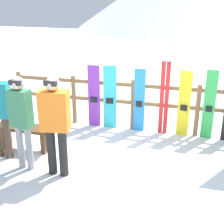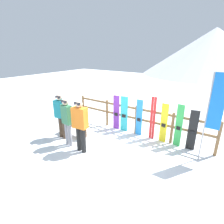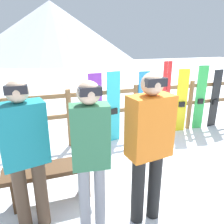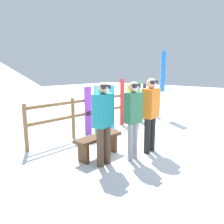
{
  "view_description": "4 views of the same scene",
  "coord_description": "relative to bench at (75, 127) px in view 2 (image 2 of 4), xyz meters",
  "views": [
    {
      "loc": [
        1.25,
        -4.8,
        3.01
      ],
      "look_at": [
        -0.23,
        0.73,
        0.76
      ],
      "focal_mm": 50.0,
      "sensor_mm": 36.0,
      "label": 1
    },
    {
      "loc": [
        2.84,
        -4.12,
        3.17
      ],
      "look_at": [
        -0.61,
        0.9,
        1.02
      ],
      "focal_mm": 28.0,
      "sensor_mm": 36.0,
      "label": 2
    },
    {
      "loc": [
        -1.92,
        -2.39,
        2.05
      ],
      "look_at": [
        -0.73,
        1.12,
        0.82
      ],
      "focal_mm": 35.0,
      "sensor_mm": 36.0,
      "label": 3
    },
    {
      "loc": [
        -5.16,
        -3.2,
        1.95
      ],
      "look_at": [
        -0.66,
        0.89,
        0.76
      ],
      "focal_mm": 35.0,
      "sensor_mm": 36.0,
      "label": 4
    }
  ],
  "objects": [
    {
      "name": "person_orange",
      "position": [
        1.02,
        -0.7,
        0.66
      ],
      "size": [
        0.5,
        0.32,
        1.75
      ],
      "color": "black",
      "rests_on": "ground"
    },
    {
      "name": "snowboard_blue",
      "position": [
        2.04,
        1.45,
        0.36
      ],
      "size": [
        0.25,
        0.06,
        1.44
      ],
      "color": "#288CE0",
      "rests_on": "ground"
    },
    {
      "name": "mountain_backdrop",
      "position": [
        1.89,
        23.51,
        2.65
      ],
      "size": [
        18.0,
        18.0,
        6.0
      ],
      "color": "silver",
      "rests_on": "ground"
    },
    {
      "name": "fence",
      "position": [
        1.89,
        1.51,
        0.34
      ],
      "size": [
        5.76,
        0.1,
        1.16
      ],
      "color": "brown",
      "rests_on": "ground"
    },
    {
      "name": "snowboard_green",
      "position": [
        3.52,
        1.45,
        0.4
      ],
      "size": [
        0.24,
        0.08,
        1.51
      ],
      "color": "green",
      "rests_on": "ground"
    },
    {
      "name": "ski_pair_red",
      "position": [
        2.58,
        1.46,
        0.46
      ],
      "size": [
        0.2,
        0.02,
        1.63
      ],
      "color": "red",
      "rests_on": "ground"
    },
    {
      "name": "snowboard_cyan",
      "position": [
        1.37,
        1.45,
        0.38
      ],
      "size": [
        0.3,
        0.1,
        1.47
      ],
      "color": "#2DBFCC",
      "rests_on": "ground"
    },
    {
      "name": "rental_flag",
      "position": [
        4.44,
        0.99,
        1.31
      ],
      "size": [
        0.4,
        0.04,
        2.65
      ],
      "color": "#99999E",
      "rests_on": "ground"
    },
    {
      "name": "bench",
      "position": [
        0.0,
        0.0,
        0.0
      ],
      "size": [
        1.18,
        0.36,
        0.49
      ],
      "color": "#4C331E",
      "rests_on": "ground"
    },
    {
      "name": "person_teal",
      "position": [
        -0.24,
        -0.39,
        0.63
      ],
      "size": [
        0.5,
        0.34,
        1.71
      ],
      "color": "#4C3828",
      "rests_on": "ground"
    },
    {
      "name": "ground_plane",
      "position": [
        1.89,
        -0.19,
        -0.35
      ],
      "size": [
        40.0,
        40.0,
        0.0
      ],
      "primitive_type": "plane",
      "color": "white"
    },
    {
      "name": "snowboard_yellow",
      "position": [
        3.01,
        1.45,
        0.37
      ],
      "size": [
        0.26,
        0.09,
        1.45
      ],
      "color": "yellow",
      "rests_on": "ground"
    },
    {
      "name": "snowboard_purple",
      "position": [
        0.99,
        1.45,
        0.37
      ],
      "size": [
        0.28,
        0.07,
        1.45
      ],
      "color": "purple",
      "rests_on": "ground"
    },
    {
      "name": "person_plaid_green",
      "position": [
        0.39,
        -0.67,
        0.66
      ],
      "size": [
        0.4,
        0.26,
        1.71
      ],
      "color": "gray",
      "rests_on": "ground"
    },
    {
      "name": "snowboard_black_stripe",
      "position": [
        3.97,
        1.45,
        0.34
      ],
      "size": [
        0.28,
        0.09,
        1.4
      ],
      "color": "black",
      "rests_on": "ground"
    }
  ]
}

